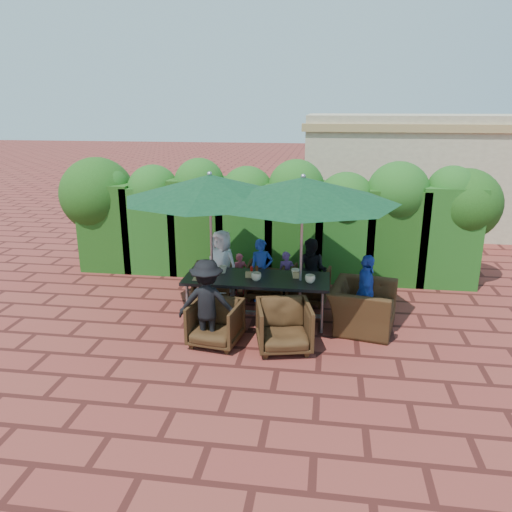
# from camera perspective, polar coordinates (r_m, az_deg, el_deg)

# --- Properties ---
(ground) EXTENTS (80.00, 80.00, 0.00)m
(ground) POSITION_cam_1_polar(r_m,az_deg,el_deg) (8.52, -0.13, -7.07)
(ground) COLOR maroon
(ground) RESTS_ON ground
(dining_table) EXTENTS (2.37, 0.90, 0.75)m
(dining_table) POSITION_cam_1_polar(r_m,az_deg,el_deg) (8.21, 0.08, -2.95)
(dining_table) COLOR black
(dining_table) RESTS_ON ground
(umbrella_left) EXTENTS (2.80, 2.80, 2.46)m
(umbrella_left) POSITION_cam_1_polar(r_m,az_deg,el_deg) (8.02, -5.29, 7.87)
(umbrella_left) COLOR gray
(umbrella_left) RESTS_ON ground
(umbrella_right) EXTENTS (2.99, 2.99, 2.46)m
(umbrella_right) POSITION_cam_1_polar(r_m,az_deg,el_deg) (7.72, 5.38, 7.53)
(umbrella_right) COLOR gray
(umbrella_right) RESTS_ON ground
(chair_far_left) EXTENTS (0.74, 0.70, 0.71)m
(chair_far_left) POSITION_cam_1_polar(r_m,az_deg,el_deg) (9.32, -4.96, -2.64)
(chair_far_left) COLOR black
(chair_far_left) RESTS_ON ground
(chair_far_mid) EXTENTS (0.71, 0.67, 0.73)m
(chair_far_mid) POSITION_cam_1_polar(r_m,az_deg,el_deg) (9.29, 1.18, -2.58)
(chair_far_mid) COLOR black
(chair_far_mid) RESTS_ON ground
(chair_far_right) EXTENTS (0.78, 0.75, 0.71)m
(chair_far_right) POSITION_cam_1_polar(r_m,az_deg,el_deg) (9.13, 6.09, -3.11)
(chair_far_right) COLOR black
(chair_far_right) RESTS_ON ground
(chair_near_left) EXTENTS (0.80, 0.77, 0.74)m
(chair_near_left) POSITION_cam_1_polar(r_m,az_deg,el_deg) (7.54, -4.67, -7.42)
(chair_near_left) COLOR black
(chair_near_left) RESTS_ON ground
(chair_near_right) EXTENTS (0.91, 0.87, 0.79)m
(chair_near_right) POSITION_cam_1_polar(r_m,az_deg,el_deg) (7.36, 3.22, -7.77)
(chair_near_right) COLOR black
(chair_near_right) RESTS_ON ground
(chair_end_right) EXTENTS (0.93, 1.23, 0.97)m
(chair_end_right) POSITION_cam_1_polar(r_m,az_deg,el_deg) (8.16, 12.11, -4.90)
(chair_end_right) COLOR black
(chair_end_right) RESTS_ON ground
(adult_far_left) EXTENTS (0.74, 0.60, 1.31)m
(adult_far_left) POSITION_cam_1_polar(r_m,az_deg,el_deg) (9.14, -3.91, -1.04)
(adult_far_left) COLOR white
(adult_far_left) RESTS_ON ground
(adult_far_mid) EXTENTS (0.51, 0.46, 1.16)m
(adult_far_mid) POSITION_cam_1_polar(r_m,az_deg,el_deg) (9.06, 0.62, -1.65)
(adult_far_mid) COLOR #2144B4
(adult_far_mid) RESTS_ON ground
(adult_far_right) EXTENTS (0.64, 0.50, 1.18)m
(adult_far_right) POSITION_cam_1_polar(r_m,az_deg,el_deg) (9.06, 6.41, -1.70)
(adult_far_right) COLOR black
(adult_far_right) RESTS_ON ground
(adult_near_left) EXTENTS (0.89, 0.49, 1.34)m
(adult_near_left) POSITION_cam_1_polar(r_m,az_deg,el_deg) (7.40, -5.60, -5.38)
(adult_near_left) COLOR black
(adult_near_left) RESTS_ON ground
(adult_end_right) EXTENTS (0.38, 0.73, 1.24)m
(adult_end_right) POSITION_cam_1_polar(r_m,az_deg,el_deg) (8.10, 12.43, -4.08)
(adult_end_right) COLOR #2144B4
(adult_end_right) RESTS_ON ground
(child_left) EXTENTS (0.35, 0.32, 0.79)m
(child_left) POSITION_cam_1_polar(r_m,az_deg,el_deg) (9.44, -1.82, -2.07)
(child_left) COLOR #F0556F
(child_left) RESTS_ON ground
(child_right) EXTENTS (0.37, 0.32, 0.88)m
(child_right) POSITION_cam_1_polar(r_m,az_deg,el_deg) (9.26, 3.49, -2.18)
(child_right) COLOR #7A489C
(child_right) RESTS_ON ground
(pedestrian_a) EXTENTS (1.49, 0.56, 1.59)m
(pedestrian_a) POSITION_cam_1_polar(r_m,az_deg,el_deg) (12.34, 10.04, 4.16)
(pedestrian_a) COLOR #227F42
(pedestrian_a) RESTS_ON ground
(pedestrian_b) EXTENTS (0.88, 0.69, 1.61)m
(pedestrian_b) POSITION_cam_1_polar(r_m,az_deg,el_deg) (12.59, 13.84, 4.24)
(pedestrian_b) COLOR #F0556F
(pedestrian_b) RESTS_ON ground
(pedestrian_c) EXTENTS (1.15, 0.69, 1.68)m
(pedestrian_c) POSITION_cam_1_polar(r_m,az_deg,el_deg) (12.68, 19.77, 3.97)
(pedestrian_c) COLOR #9C9AA3
(pedestrian_c) RESTS_ON ground
(cup_a) EXTENTS (0.15, 0.15, 0.12)m
(cup_a) POSITION_cam_1_polar(r_m,az_deg,el_deg) (8.25, -6.13, -1.97)
(cup_a) COLOR beige
(cup_a) RESTS_ON dining_table
(cup_b) EXTENTS (0.13, 0.13, 0.13)m
(cup_b) POSITION_cam_1_polar(r_m,az_deg,el_deg) (8.39, -3.78, -1.54)
(cup_b) COLOR beige
(cup_b) RESTS_ON dining_table
(cup_c) EXTENTS (0.17, 0.17, 0.13)m
(cup_c) POSITION_cam_1_polar(r_m,az_deg,el_deg) (8.02, 0.03, -2.36)
(cup_c) COLOR beige
(cup_c) RESTS_ON dining_table
(cup_d) EXTENTS (0.14, 0.14, 0.13)m
(cup_d) POSITION_cam_1_polar(r_m,az_deg,el_deg) (8.23, 4.51, -1.92)
(cup_d) COLOR beige
(cup_d) RESTS_ON dining_table
(cup_e) EXTENTS (0.16, 0.16, 0.13)m
(cup_e) POSITION_cam_1_polar(r_m,az_deg,el_deg) (7.97, 6.20, -2.62)
(cup_e) COLOR beige
(cup_e) RESTS_ON dining_table
(ketchup_bottle) EXTENTS (0.04, 0.04, 0.17)m
(ketchup_bottle) POSITION_cam_1_polar(r_m,az_deg,el_deg) (8.22, -0.52, -1.74)
(ketchup_bottle) COLOR #B20C0A
(ketchup_bottle) RESTS_ON dining_table
(sauce_bottle) EXTENTS (0.04, 0.04, 0.17)m
(sauce_bottle) POSITION_cam_1_polar(r_m,az_deg,el_deg) (8.23, 0.11, -1.72)
(sauce_bottle) COLOR #4C230C
(sauce_bottle) RESTS_ON dining_table
(serving_tray) EXTENTS (0.35, 0.25, 0.02)m
(serving_tray) POSITION_cam_1_polar(r_m,az_deg,el_deg) (8.16, -5.90, -2.54)
(serving_tray) COLOR #A78251
(serving_tray) RESTS_ON dining_table
(number_block_left) EXTENTS (0.12, 0.06, 0.10)m
(number_block_left) POSITION_cam_1_polar(r_m,az_deg,el_deg) (8.16, -0.79, -2.14)
(number_block_left) COLOR tan
(number_block_left) RESTS_ON dining_table
(number_block_right) EXTENTS (0.12, 0.06, 0.10)m
(number_block_right) POSITION_cam_1_polar(r_m,az_deg,el_deg) (8.16, 4.67, -2.19)
(number_block_right) COLOR tan
(number_block_right) RESTS_ON dining_table
(hedge_wall) EXTENTS (9.10, 1.60, 2.43)m
(hedge_wall) POSITION_cam_1_polar(r_m,az_deg,el_deg) (10.32, 1.41, 5.00)
(hedge_wall) COLOR #17350E
(hedge_wall) RESTS_ON ground
(building) EXTENTS (6.20, 3.08, 3.20)m
(building) POSITION_cam_1_polar(r_m,az_deg,el_deg) (15.00, 17.51, 9.04)
(building) COLOR beige
(building) RESTS_ON ground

